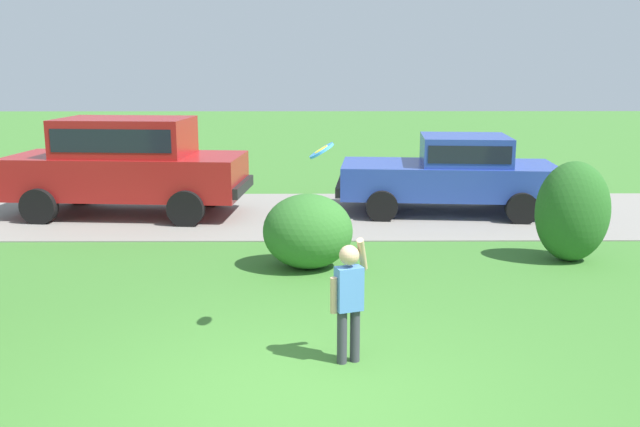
{
  "coord_description": "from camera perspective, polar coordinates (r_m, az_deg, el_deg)",
  "views": [
    {
      "loc": [
        0.21,
        -5.74,
        2.92
      ],
      "look_at": [
        0.27,
        2.8,
        1.1
      ],
      "focal_mm": 39.17,
      "sensor_mm": 36.0,
      "label": 1
    }
  ],
  "objects": [
    {
      "name": "ground_plane",
      "position": [
        6.44,
        -2.32,
        -14.94
      ],
      "size": [
        80.0,
        80.0,
        0.0
      ],
      "primitive_type": "plane",
      "color": "#3D752D"
    },
    {
      "name": "driveway_strip",
      "position": [
        13.92,
        -1.25,
        -0.05
      ],
      "size": [
        28.0,
        4.4,
        0.02
      ],
      "primitive_type": "cube",
      "color": "gray",
      "rests_on": "ground"
    },
    {
      "name": "shrub_near_tree",
      "position": [
        10.16,
        -1.0,
        -1.47
      ],
      "size": [
        1.31,
        1.13,
        1.1
      ],
      "color": "#33702B",
      "rests_on": "ground"
    },
    {
      "name": "shrub_centre_left",
      "position": [
        11.15,
        19.93,
        0.15
      ],
      "size": [
        1.11,
        0.89,
        1.53
      ],
      "color": "#286023",
      "rests_on": "ground"
    },
    {
      "name": "parked_sedan",
      "position": [
        14.19,
        10.79,
        3.41
      ],
      "size": [
        4.54,
        2.39,
        1.56
      ],
      "color": "#28429E",
      "rests_on": "ground"
    },
    {
      "name": "parked_suv",
      "position": [
        14.21,
        -15.5,
        4.14
      ],
      "size": [
        4.82,
        2.37,
        1.92
      ],
      "color": "maroon",
      "rests_on": "ground"
    },
    {
      "name": "child_thrower",
      "position": [
        6.91,
        2.37,
        -6.57
      ],
      "size": [
        0.39,
        0.36,
        1.29
      ],
      "color": "#383842",
      "rests_on": "ground"
    },
    {
      "name": "frisbee",
      "position": [
        7.1,
        0.13,
        5.17
      ],
      "size": [
        0.25,
        0.28,
        0.17
      ],
      "color": "#337FDB"
    }
  ]
}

